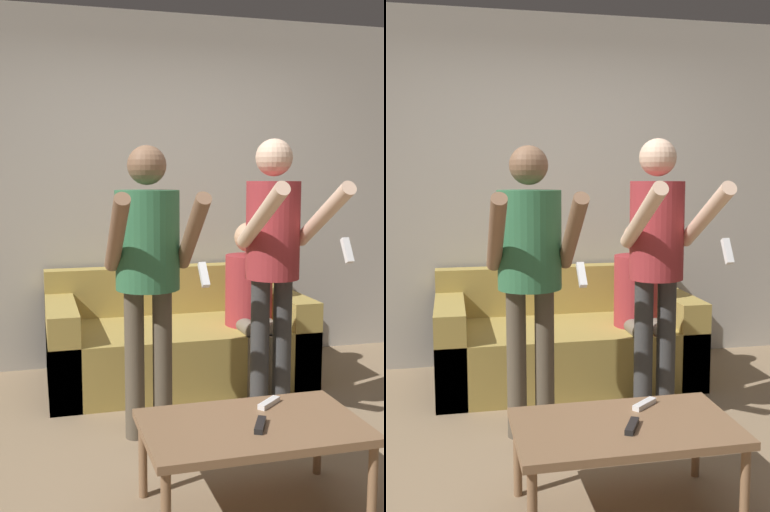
% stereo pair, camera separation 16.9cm
% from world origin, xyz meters
% --- Properties ---
extents(ground_plane, '(14.00, 14.00, 0.00)m').
position_xyz_m(ground_plane, '(0.00, 0.00, 0.00)').
color(ground_plane, '#937A5B').
extents(wall_back, '(6.40, 0.06, 2.70)m').
position_xyz_m(wall_back, '(0.00, 1.93, 1.35)').
color(wall_back, '#B7B2A8').
rests_on(wall_back, ground_plane).
extents(couch, '(1.82, 0.96, 0.78)m').
position_xyz_m(couch, '(0.03, 1.43, 0.27)').
color(couch, '#AD9347').
rests_on(couch, ground_plane).
extents(person_standing_left, '(0.47, 0.67, 1.63)m').
position_xyz_m(person_standing_left, '(-0.33, 0.49, 1.02)').
color(person_standing_left, brown).
rests_on(person_standing_left, ground_plane).
extents(person_standing_right, '(0.43, 0.74, 1.68)m').
position_xyz_m(person_standing_right, '(0.40, 0.48, 1.05)').
color(person_standing_right, '#383838').
rests_on(person_standing_right, ground_plane).
extents(person_seated, '(0.33, 0.54, 1.15)m').
position_xyz_m(person_seated, '(0.53, 1.19, 0.63)').
color(person_seated, '#6B6051').
rests_on(person_seated, ground_plane).
extents(coffee_table, '(0.95, 0.58, 0.41)m').
position_xyz_m(coffee_table, '(-0.05, -0.38, 0.37)').
color(coffee_table, '#846042').
rests_on(coffee_table, ground_plane).
extents(remote_near, '(0.10, 0.15, 0.02)m').
position_xyz_m(remote_near, '(-0.03, -0.44, 0.42)').
color(remote_near, black).
rests_on(remote_near, coffee_table).
extents(remote_far, '(0.14, 0.12, 0.02)m').
position_xyz_m(remote_far, '(0.10, -0.21, 0.42)').
color(remote_far, white).
rests_on(remote_far, coffee_table).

